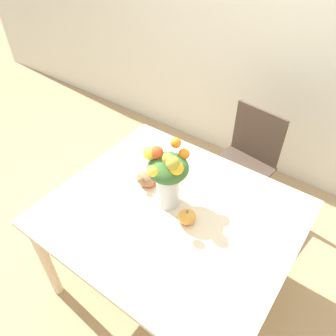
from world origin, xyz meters
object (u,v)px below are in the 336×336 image
at_px(flower_vase, 168,175).
at_px(turkey_figurine, 148,177).
at_px(pumpkin, 187,217).
at_px(dining_chair_near_window, 243,164).

height_order(flower_vase, turkey_figurine, flower_vase).
bearing_deg(turkey_figurine, pumpkin, -16.69).
height_order(pumpkin, dining_chair_near_window, dining_chair_near_window).
height_order(pumpkin, turkey_figurine, turkey_figurine).
bearing_deg(turkey_figurine, flower_vase, -16.00).
distance_m(pumpkin, turkey_figurine, 0.36).
relative_size(flower_vase, pumpkin, 4.19).
distance_m(flower_vase, turkey_figurine, 0.25).
xyz_separation_m(flower_vase, dining_chair_near_window, (0.08, 0.85, -0.49)).
relative_size(pumpkin, turkey_figurine, 0.60).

